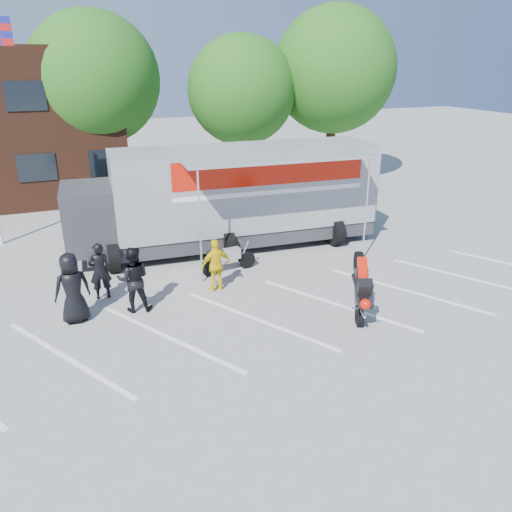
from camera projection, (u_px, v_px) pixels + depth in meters
ground at (266, 340)px, 12.29m from camera, size 100.00×100.00×0.00m
parking_bay_lines at (251, 321)px, 13.15m from camera, size 18.09×13.33×0.01m
tree_left at (94, 79)px, 23.33m from camera, size 6.12×6.12×8.64m
tree_mid at (242, 91)px, 25.14m from camera, size 5.44×5.44×7.68m
tree_right at (334, 70)px, 26.10m from camera, size 6.46×6.46×9.12m
transporter_truck at (233, 246)px, 18.44m from camera, size 11.62×6.13×3.60m
parked_motorcycle at (229, 272)px, 16.20m from camera, size 2.01×0.90×1.02m
stunt_bike_rider at (355, 313)px, 13.56m from camera, size 1.39×1.86×1.98m
spectator_leather_a at (72, 288)px, 12.83m from camera, size 1.03×0.78×1.90m
spectator_leather_b at (100, 271)px, 14.13m from camera, size 0.63×0.43×1.69m
spectator_leather_c at (134, 279)px, 13.42m from camera, size 1.02×0.87×1.84m
spectator_hivis at (216, 265)px, 14.64m from camera, size 0.98×0.50×1.60m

